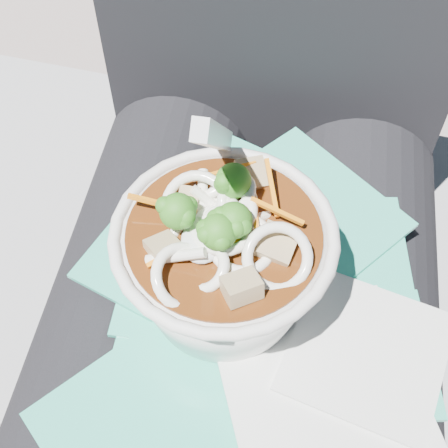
% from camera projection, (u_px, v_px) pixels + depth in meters
% --- Properties ---
extents(stone_ledge, '(1.04, 0.59, 0.48)m').
position_uv_depth(stone_ledge, '(249.00, 346.00, 0.91)').
color(stone_ledge, gray).
rests_on(stone_ledge, ground).
extents(lap, '(0.36, 0.48, 0.16)m').
position_uv_depth(lap, '(237.00, 348.00, 0.57)').
color(lap, black).
rests_on(lap, stone_ledge).
extents(person_body, '(0.34, 0.94, 1.03)m').
position_uv_depth(person_body, '(252.00, 253.00, 0.60)').
color(person_body, black).
rests_on(person_body, ground).
extents(plastic_bag, '(0.30, 0.42, 0.01)m').
position_uv_depth(plastic_bag, '(249.00, 292.00, 0.50)').
color(plastic_bag, teal).
rests_on(plastic_bag, lap).
extents(napkins, '(0.19, 0.19, 0.01)m').
position_uv_depth(napkins, '(337.00, 375.00, 0.45)').
color(napkins, silver).
rests_on(napkins, plastic_bag).
extents(udon_bowl, '(0.17, 0.17, 0.20)m').
position_uv_depth(udon_bowl, '(223.00, 257.00, 0.45)').
color(udon_bowl, white).
rests_on(udon_bowl, plastic_bag).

